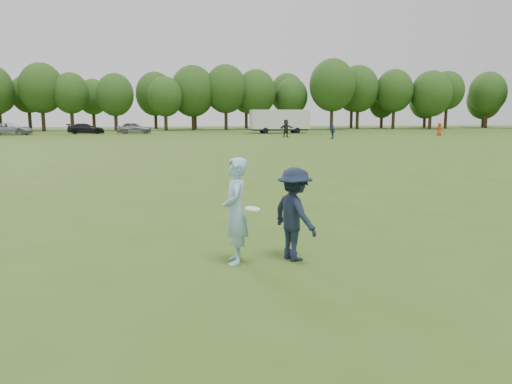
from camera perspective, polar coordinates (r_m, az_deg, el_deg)
ground at (r=8.92m, az=-4.34°, el=-8.11°), size 200.00×200.00×0.00m
thrower at (r=8.71m, az=-2.37°, el=-2.19°), size 0.51×0.72×1.87m
defender at (r=8.95m, az=4.44°, el=-2.53°), size 0.99×1.24×1.68m
player_far_b at (r=53.99m, az=8.72°, el=6.85°), size 0.49×0.95×1.54m
player_far_c at (r=65.58m, az=20.23°, el=6.76°), size 0.88×0.91×1.57m
player_far_d at (r=56.99m, az=3.46°, el=7.27°), size 1.94×1.37×2.02m
car_c at (r=70.46m, az=-26.23°, el=6.47°), size 5.52×2.87×1.49m
car_d at (r=70.80m, az=-18.87°, el=6.87°), size 4.82×2.14×1.37m
car_e at (r=68.97m, az=-13.75°, el=7.12°), size 4.53×1.83×1.54m
field_cone at (r=53.80m, az=8.32°, el=6.19°), size 0.28×0.28×0.30m
disc_in_play at (r=8.54m, az=-0.42°, el=-1.95°), size 0.32×0.32×0.07m
cargo_trailer at (r=69.22m, az=2.71°, el=8.20°), size 9.00×2.75×3.20m
treeline at (r=85.55m, az=-7.31°, el=11.27°), size 130.35×18.39×11.74m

